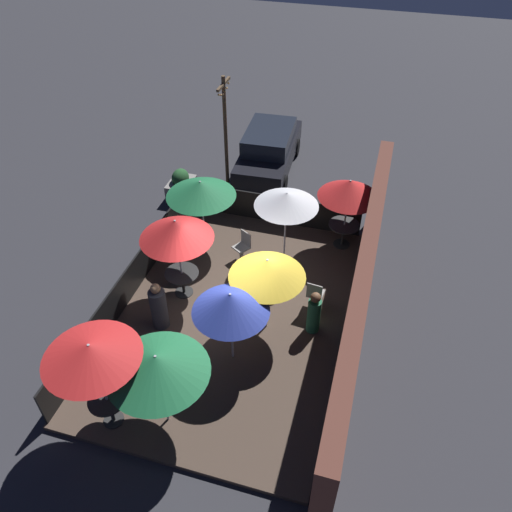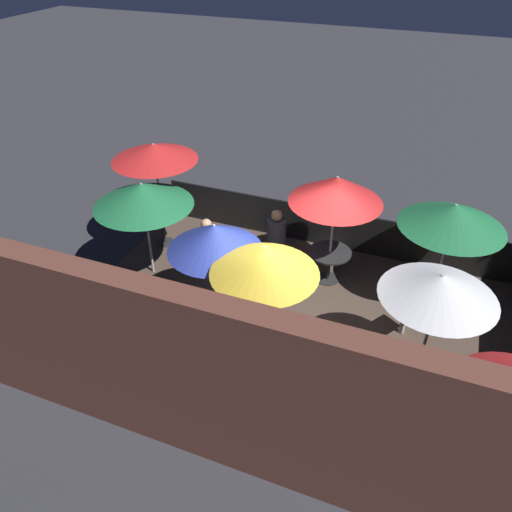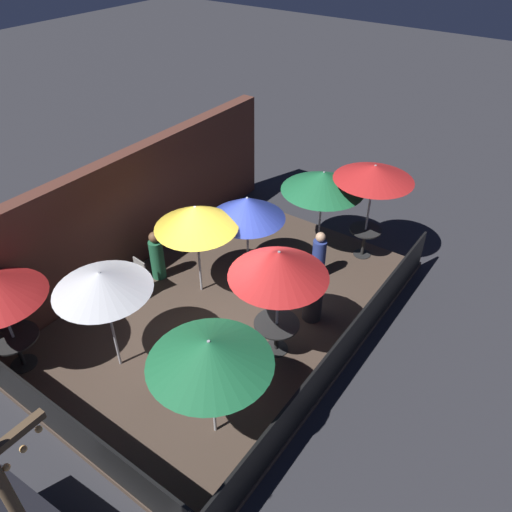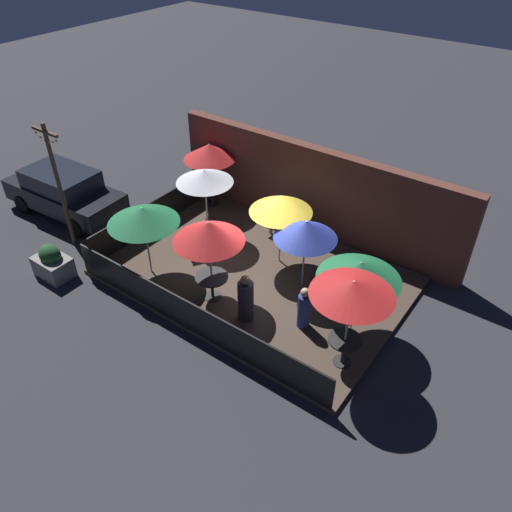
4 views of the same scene
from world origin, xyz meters
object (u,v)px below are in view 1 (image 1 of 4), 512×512
object	(u,v)px
dining_table_0	(344,229)
dining_table_1	(182,277)
patio_umbrella_2	(90,351)
patio_umbrella_4	(230,303)
dining_table_2	(109,404)
patio_umbrella_0	(350,189)
patio_umbrella_3	(201,189)
patio_umbrella_1	(176,229)
light_post	(225,130)
patio_chair_1	(243,245)
patron_2	(314,313)
parked_car_0	(269,149)
patron_1	(160,357)
planter_box	(181,185)
patron_0	(159,307)
patio_umbrella_6	(157,364)
patio_umbrella_5	(287,199)
patio_chair_0	(315,294)
patio_umbrella_7	(267,268)

from	to	relation	value
dining_table_0	dining_table_1	size ratio (longest dim) A/B	1.02
patio_umbrella_2	dining_table_1	size ratio (longest dim) A/B	2.78
patio_umbrella_4	dining_table_2	xyz separation A→B (m)	(2.29, -1.90, -1.22)
patio_umbrella_0	patio_umbrella_3	bearing A→B (deg)	-75.37
patio_umbrella_1	light_post	xyz separation A→B (m)	(-5.31, -0.53, -0.04)
patio_chair_1	patio_umbrella_2	bearing A→B (deg)	21.51
patron_2	parked_car_0	world-z (taller)	parked_car_0
patron_1	planter_box	size ratio (longest dim) A/B	1.14
patio_umbrella_0	dining_table_2	size ratio (longest dim) A/B	2.87
patron_1	patron_2	world-z (taller)	patron_2
patron_1	patron_0	bearing A→B (deg)	144.62
patio_umbrella_1	patio_umbrella_2	size ratio (longest dim) A/B	0.97
patio_umbrella_6	patio_umbrella_5	bearing A→B (deg)	168.77
patio_umbrella_4	light_post	world-z (taller)	light_post
dining_table_0	parked_car_0	size ratio (longest dim) A/B	0.21
patio_chair_0	patron_1	bearing A→B (deg)	141.79
patio_umbrella_6	patron_1	bearing A→B (deg)	-150.44
patio_umbrella_3	patio_umbrella_6	xyz separation A→B (m)	(5.78, 1.32, -0.03)
patio_umbrella_6	dining_table_1	xyz separation A→B (m)	(-3.62, -1.12, -1.32)
patio_umbrella_6	patron_1	xyz separation A→B (m)	(-1.06, -0.60, -1.33)
patio_umbrella_2	dining_table_1	world-z (taller)	patio_umbrella_2
dining_table_1	dining_table_0	bearing A→B (deg)	130.31
dining_table_0	patron_2	distance (m)	3.53
patio_chair_0	patio_chair_1	size ratio (longest dim) A/B	1.01
dining_table_2	patio_umbrella_0	bearing A→B (deg)	152.36
patio_umbrella_4	parked_car_0	size ratio (longest dim) A/B	0.47
patio_umbrella_6	dining_table_2	bearing A→B (deg)	-72.85
patio_umbrella_3	patio_chair_0	world-z (taller)	patio_umbrella_3
dining_table_1	patio_chair_0	xyz separation A→B (m)	(-0.41, 3.46, -0.07)
patron_0	light_post	bearing A→B (deg)	-141.40
patio_umbrella_1	patio_umbrella_4	size ratio (longest dim) A/B	1.16
patio_umbrella_1	planter_box	distance (m)	5.13
patio_umbrella_7	patron_1	xyz separation A→B (m)	(2.02, -1.91, -1.40)
patio_chair_1	patron_0	xyz separation A→B (m)	(2.99, -1.23, 0.13)
patio_chair_0	planter_box	size ratio (longest dim) A/B	0.86
patio_umbrella_6	dining_table_1	distance (m)	4.01
patio_umbrella_6	dining_table_0	xyz separation A→B (m)	(-6.82, 2.65, -1.29)
patron_1	parked_car_0	size ratio (longest dim) A/B	0.27
patio_umbrella_1	patio_umbrella_5	bearing A→B (deg)	132.82
dining_table_0	planter_box	xyz separation A→B (m)	(-1.22, -5.65, -0.27)
parked_car_0	dining_table_2	bearing A→B (deg)	-5.74
patio_umbrella_2	patio_umbrella_6	distance (m)	1.22
patio_umbrella_0	patio_umbrella_7	bearing A→B (deg)	-19.65
planter_box	patio_umbrella_2	bearing A→B (deg)	12.81
patio_umbrella_6	patron_2	distance (m)	4.30
dining_table_1	patio_chair_1	size ratio (longest dim) A/B	0.98
patio_umbrella_0	patio_umbrella_3	size ratio (longest dim) A/B	1.04
patio_umbrella_6	parked_car_0	bearing A→B (deg)	-176.69
planter_box	parked_car_0	world-z (taller)	parked_car_0
patio_umbrella_3	patio_chair_0	distance (m)	4.30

